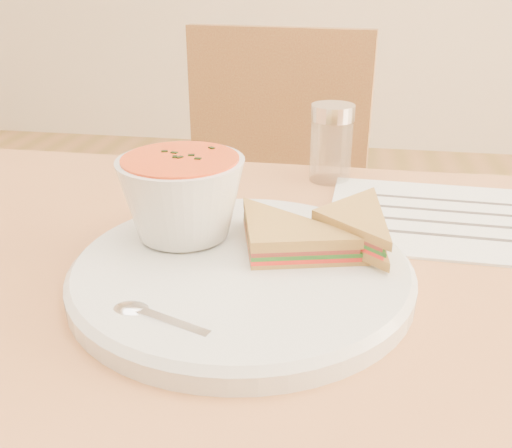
% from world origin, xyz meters
% --- Properties ---
extents(chair_far, '(0.44, 0.44, 0.90)m').
position_xyz_m(chair_far, '(-0.13, 0.60, 0.45)').
color(chair_far, brown).
rests_on(chair_far, floor).
extents(plate, '(0.35, 0.35, 0.02)m').
position_xyz_m(plate, '(-0.04, 0.00, 0.76)').
color(plate, silver).
rests_on(plate, dining_table).
extents(soup_bowl, '(0.15, 0.15, 0.08)m').
position_xyz_m(soup_bowl, '(-0.11, 0.05, 0.81)').
color(soup_bowl, silver).
rests_on(soup_bowl, plate).
extents(sandwich_half_a, '(0.13, 0.13, 0.03)m').
position_xyz_m(sandwich_half_a, '(-0.03, -0.01, 0.78)').
color(sandwich_half_a, '#B88F41').
rests_on(sandwich_half_a, plate).
extents(sandwich_half_b, '(0.13, 0.13, 0.03)m').
position_xyz_m(sandwich_half_b, '(0.02, 0.05, 0.79)').
color(sandwich_half_b, '#B88F41').
rests_on(sandwich_half_b, plate).
extents(spoon, '(0.15, 0.08, 0.01)m').
position_xyz_m(spoon, '(-0.07, -0.10, 0.77)').
color(spoon, silver).
rests_on(spoon, plate).
extents(paper_menu, '(0.31, 0.23, 0.00)m').
position_xyz_m(paper_menu, '(0.18, 0.18, 0.75)').
color(paper_menu, white).
rests_on(paper_menu, dining_table).
extents(condiment_shaker, '(0.06, 0.06, 0.10)m').
position_xyz_m(condiment_shaker, '(0.02, 0.29, 0.80)').
color(condiment_shaker, silver).
rests_on(condiment_shaker, dining_table).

